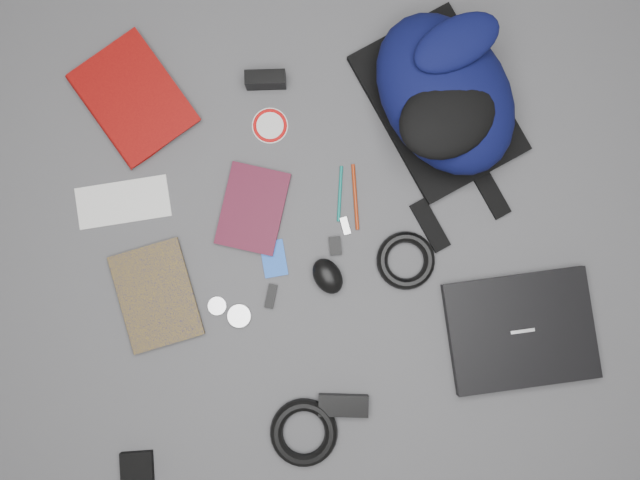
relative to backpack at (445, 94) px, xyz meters
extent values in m
plane|color=#4F4F51|center=(-0.35, -0.27, -0.09)|extent=(4.00, 4.00, 0.00)
cube|color=black|center=(0.08, -0.57, -0.08)|extent=(0.36, 0.29, 0.03)
imported|color=#780706|center=(-0.82, 0.11, -0.08)|extent=(0.30, 0.34, 0.03)
imported|color=#9F800B|center=(-0.85, -0.33, -0.08)|extent=(0.20, 0.26, 0.02)
cube|color=white|center=(-0.80, -0.08, -0.09)|extent=(0.23, 0.11, 0.00)
cube|color=#3E0C1B|center=(-0.49, -0.16, -0.08)|extent=(0.21, 0.24, 0.02)
cube|color=black|center=(-0.40, 0.13, -0.07)|extent=(0.10, 0.05, 0.05)
cylinder|color=white|center=(-0.41, 0.03, -0.09)|extent=(0.11, 0.11, 0.00)
cylinder|color=#0C6E64|center=(-0.28, -0.17, -0.09)|extent=(0.04, 0.13, 0.01)
cylinder|color=#9A2B0B|center=(-0.24, -0.18, -0.09)|extent=(0.03, 0.16, 0.01)
cube|color=blue|center=(-0.47, -0.29, -0.09)|extent=(0.06, 0.09, 0.00)
cube|color=black|center=(-0.49, -0.38, -0.09)|extent=(0.04, 0.06, 0.01)
cube|color=#A3A3A5|center=(-0.28, -0.25, -0.09)|extent=(0.02, 0.04, 0.01)
cube|color=black|center=(-0.31, -0.29, -0.09)|extent=(0.03, 0.05, 0.01)
ellipsoid|color=black|center=(-0.35, -0.36, -0.07)|extent=(0.09, 0.11, 0.05)
cylinder|color=silver|center=(-0.57, -0.41, -0.09)|extent=(0.07, 0.07, 0.01)
cylinder|color=silver|center=(-0.62, -0.38, -0.09)|extent=(0.06, 0.06, 0.01)
torus|color=black|center=(-0.16, -0.36, -0.08)|extent=(0.15, 0.15, 0.03)
cube|color=black|center=(-0.37, -0.66, -0.08)|extent=(0.13, 0.07, 0.03)
torus|color=black|center=(-0.47, -0.71, -0.08)|extent=(0.18, 0.18, 0.03)
cube|color=black|center=(-0.88, -0.71, -0.08)|extent=(0.08, 0.08, 0.02)
camera|label=1|loc=(-0.36, -0.35, 1.41)|focal=35.00mm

